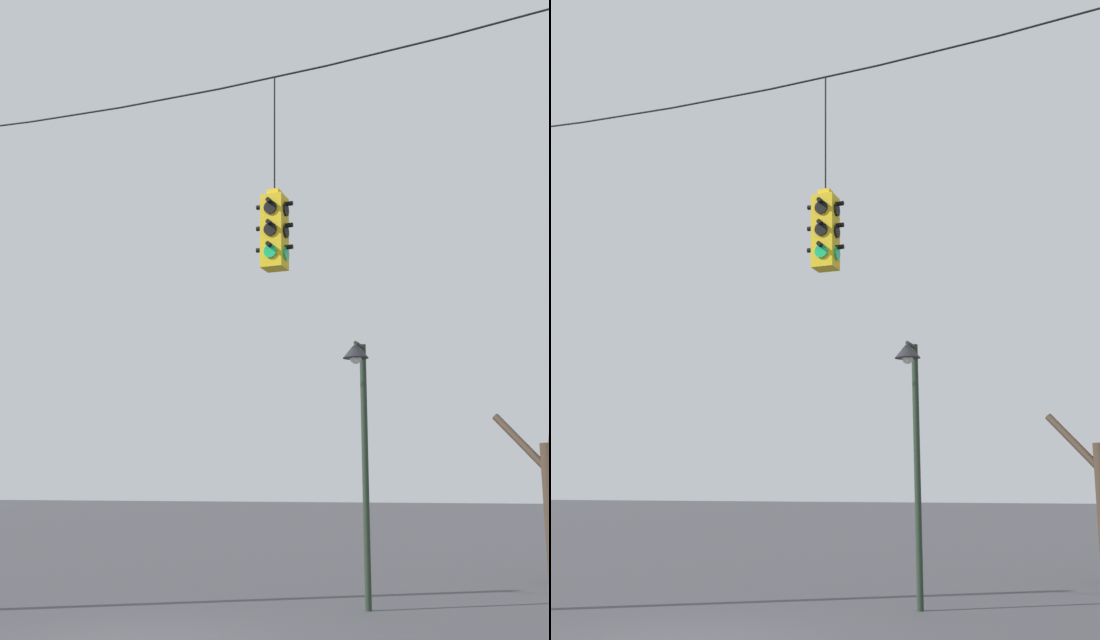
{
  "view_description": "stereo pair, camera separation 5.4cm",
  "coord_description": "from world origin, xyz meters",
  "views": [
    {
      "loc": [
        5.95,
        -10.42,
        2.17
      ],
      "look_at": [
        1.88,
        0.38,
        4.57
      ],
      "focal_mm": 45.0,
      "sensor_mm": 36.0,
      "label": 1
    },
    {
      "loc": [
        6.0,
        -10.41,
        2.17
      ],
      "look_at": [
        1.88,
        0.38,
        4.57
      ],
      "focal_mm": 45.0,
      "sensor_mm": 36.0,
      "label": 2
    }
  ],
  "objects": [
    {
      "name": "span_wire",
      "position": [
        0.0,
        0.38,
        8.55
      ],
      "size": [
        12.79,
        0.03,
        0.34
      ],
      "color": "black"
    },
    {
      "name": "traffic_light_near_right_pole",
      "position": [
        1.88,
        0.38,
        5.95
      ],
      "size": [
        0.58,
        0.58,
        3.12
      ],
      "color": "yellow"
    },
    {
      "name": "street_lamp",
      "position": [
        2.23,
        3.93,
        3.57
      ],
      "size": [
        0.48,
        0.82,
        4.81
      ],
      "color": "#233323",
      "rests_on": "ground_plane"
    }
  ]
}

